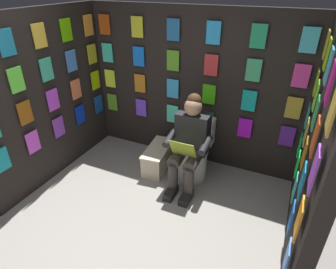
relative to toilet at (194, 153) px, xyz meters
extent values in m
plane|color=gray|center=(0.21, 1.67, -0.33)|extent=(30.00, 30.00, 0.00)
cube|color=black|center=(0.21, -0.42, 0.71)|extent=(3.02, 0.10, 2.08)
cube|color=#599626|center=(1.49, -0.34, 0.33)|extent=(0.17, 0.01, 0.26)
cube|color=#7141F0|center=(0.98, -0.34, 0.33)|extent=(0.17, 0.01, 0.26)
cube|color=#43E4BD|center=(0.47, -0.34, 0.33)|extent=(0.17, 0.01, 0.26)
cube|color=#19D435|center=(-0.04, -0.34, 0.33)|extent=(0.17, 0.01, 0.26)
cube|color=#AC0BD8|center=(-0.55, -0.34, 0.33)|extent=(0.17, 0.01, 0.26)
cube|color=#541B8C|center=(-1.06, -0.34, 0.33)|extent=(0.17, 0.01, 0.26)
cube|color=#DAEF36|center=(1.49, -0.34, 0.71)|extent=(0.17, 0.01, 0.26)
cube|color=orange|center=(0.98, -0.34, 0.71)|extent=(0.17, 0.01, 0.26)
cube|color=#2E98DA|center=(0.47, -0.34, 0.71)|extent=(0.17, 0.01, 0.26)
cube|color=#3DB310|center=(-0.04, -0.34, 0.71)|extent=(0.17, 0.01, 0.26)
cube|color=#0BA09E|center=(-0.55, -0.34, 0.71)|extent=(0.17, 0.01, 0.26)
cube|color=#AD8927|center=(-1.06, -0.34, 0.71)|extent=(0.17, 0.01, 0.26)
cube|color=#39D1BC|center=(1.49, -0.34, 1.08)|extent=(0.17, 0.01, 0.26)
cube|color=blue|center=(0.98, -0.34, 1.08)|extent=(0.17, 0.01, 0.26)
cube|color=#519820|center=(0.47, -0.34, 1.08)|extent=(0.17, 0.01, 0.26)
cube|color=#BA2B2E|center=(-0.04, -0.34, 1.08)|extent=(0.17, 0.01, 0.26)
cube|color=#36A16A|center=(-0.55, -0.34, 1.08)|extent=(0.17, 0.01, 0.26)
cube|color=#D53296|center=(-1.06, -0.34, 1.08)|extent=(0.17, 0.01, 0.26)
cube|color=#AB4414|center=(1.49, -0.34, 1.46)|extent=(0.17, 0.01, 0.26)
cube|color=gold|center=(0.98, -0.34, 1.46)|extent=(0.17, 0.01, 0.26)
cube|color=#20609C|center=(0.47, -0.34, 1.46)|extent=(0.17, 0.01, 0.26)
cube|color=#2599DD|center=(-0.04, -0.34, 1.46)|extent=(0.17, 0.01, 0.26)
cube|color=#1C9660|center=(-0.55, -0.34, 1.46)|extent=(0.17, 0.01, 0.26)
cube|color=#3DB6D0|center=(-1.06, -0.34, 1.46)|extent=(0.17, 0.01, 0.26)
cube|color=black|center=(-1.29, 0.65, 0.71)|extent=(0.10, 2.04, 2.08)
cube|color=#10F06F|center=(-1.21, -0.19, 0.33)|extent=(0.01, 0.17, 0.26)
cube|color=#10D842|center=(-1.21, 0.23, 0.33)|extent=(0.01, 0.17, 0.26)
cube|color=teal|center=(-1.21, 0.65, 0.33)|extent=(0.01, 0.17, 0.26)
cube|color=blue|center=(-1.21, 1.06, 0.33)|extent=(0.01, 0.17, 0.26)
cube|color=#457EE4|center=(-1.21, 1.48, 0.33)|extent=(0.01, 0.17, 0.26)
cube|color=teal|center=(-1.21, -0.19, 0.71)|extent=(0.01, 0.17, 0.26)
cube|color=olive|center=(-1.21, 0.23, 0.71)|extent=(0.01, 0.17, 0.26)
cube|color=#9A6210|center=(-1.21, 0.65, 0.71)|extent=(0.01, 0.17, 0.26)
cube|color=#147AAB|center=(-1.21, 1.06, 0.71)|extent=(0.01, 0.17, 0.26)
cube|color=orange|center=(-1.21, 1.48, 0.71)|extent=(0.01, 0.17, 0.26)
cube|color=#92C818|center=(-1.21, -0.19, 1.08)|extent=(0.01, 0.17, 0.26)
cube|color=#60C424|center=(-1.21, 0.23, 1.08)|extent=(0.01, 0.17, 0.26)
cube|color=#298E4B|center=(-1.21, 0.65, 1.08)|extent=(0.01, 0.17, 0.26)
cube|color=#B94718|center=(-1.21, 1.06, 1.08)|extent=(0.01, 0.17, 0.26)
cube|color=purple|center=(-1.21, 1.48, 1.08)|extent=(0.01, 0.17, 0.26)
cube|color=gold|center=(-1.21, -0.19, 1.46)|extent=(0.01, 0.17, 0.26)
cube|color=#79BC0C|center=(-1.21, 0.23, 1.46)|extent=(0.01, 0.17, 0.26)
cube|color=teal|center=(-1.21, 0.65, 1.46)|extent=(0.01, 0.17, 0.26)
cube|color=#9C1867|center=(-1.21, 1.06, 1.46)|extent=(0.01, 0.17, 0.26)
cube|color=gold|center=(-1.21, 1.48, 1.46)|extent=(0.01, 0.17, 0.26)
cube|color=black|center=(1.72, 0.65, 0.71)|extent=(0.10, 2.04, 2.08)
cube|color=teal|center=(1.64, 1.48, 0.33)|extent=(0.01, 0.17, 0.26)
cube|color=#D34AE1|center=(1.64, 1.06, 0.33)|extent=(0.01, 0.17, 0.26)
cube|color=purple|center=(1.64, 0.65, 0.33)|extent=(0.01, 0.17, 0.26)
cube|color=#0E2FC0|center=(1.64, 0.23, 0.33)|extent=(0.01, 0.17, 0.26)
cube|color=#15449A|center=(1.64, -0.19, 0.33)|extent=(0.01, 0.17, 0.26)
cube|color=#945014|center=(1.64, 1.06, 0.71)|extent=(0.01, 0.17, 0.26)
cube|color=#C545E6|center=(1.64, 0.65, 0.71)|extent=(0.01, 0.17, 0.26)
cube|color=#EC774C|center=(1.64, 0.23, 0.71)|extent=(0.01, 0.17, 0.26)
cube|color=#A1BA0B|center=(1.64, -0.19, 0.71)|extent=(0.01, 0.17, 0.26)
cube|color=#60DE3F|center=(1.64, 1.06, 1.08)|extent=(0.01, 0.17, 0.26)
cube|color=#3DBB97|center=(1.64, 0.65, 1.08)|extent=(0.01, 0.17, 0.26)
cube|color=#457BD0|center=(1.64, 0.23, 1.08)|extent=(0.01, 0.17, 0.26)
cube|color=gold|center=(1.64, -0.19, 1.08)|extent=(0.01, 0.17, 0.26)
cube|color=teal|center=(1.64, 1.06, 1.46)|extent=(0.01, 0.17, 0.26)
cube|color=yellow|center=(1.64, 0.65, 1.46)|extent=(0.01, 0.17, 0.26)
cube|color=#61C50A|center=(1.64, 0.23, 1.46)|extent=(0.01, 0.17, 0.26)
cube|color=gold|center=(1.64, -0.19, 1.46)|extent=(0.01, 0.17, 0.26)
cylinder|color=white|center=(0.00, 0.08, -0.13)|extent=(0.38, 0.38, 0.40)
cylinder|color=white|center=(0.00, 0.08, 0.09)|extent=(0.41, 0.41, 0.02)
cube|color=white|center=(0.00, -0.18, 0.25)|extent=(0.38, 0.19, 0.36)
cylinder|color=white|center=(0.00, -0.09, 0.25)|extent=(0.39, 0.08, 0.39)
cube|color=black|center=(0.00, 0.11, 0.36)|extent=(0.40, 0.23, 0.52)
sphere|color=tan|center=(0.00, 0.14, 0.71)|extent=(0.21, 0.21, 0.21)
sphere|color=#472D19|center=(0.00, 0.11, 0.78)|extent=(0.17, 0.17, 0.17)
cylinder|color=#38332D|center=(-0.11, 0.31, 0.11)|extent=(0.16, 0.40, 0.15)
cylinder|color=#38332D|center=(0.09, 0.31, 0.11)|extent=(0.16, 0.40, 0.15)
cylinder|color=#38332D|center=(-0.11, 0.49, -0.11)|extent=(0.12, 0.12, 0.42)
cylinder|color=#38332D|center=(0.09, 0.49, -0.11)|extent=(0.12, 0.12, 0.42)
cube|color=black|center=(-0.11, 0.55, -0.28)|extent=(0.12, 0.26, 0.09)
cube|color=black|center=(0.09, 0.55, -0.28)|extent=(0.12, 0.26, 0.09)
cylinder|color=black|center=(-0.23, 0.28, 0.33)|extent=(0.09, 0.31, 0.13)
cylinder|color=black|center=(0.21, 0.29, 0.33)|extent=(0.09, 0.31, 0.13)
cube|color=olive|center=(-0.01, 0.45, 0.32)|extent=(0.30, 0.14, 0.23)
cube|color=beige|center=(0.50, 0.08, -0.18)|extent=(0.32, 0.64, 0.29)
cube|color=beige|center=(0.50, 0.08, -0.02)|extent=(0.34, 0.66, 0.03)
camera|label=1|loc=(-1.01, 2.99, 2.03)|focal=30.33mm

